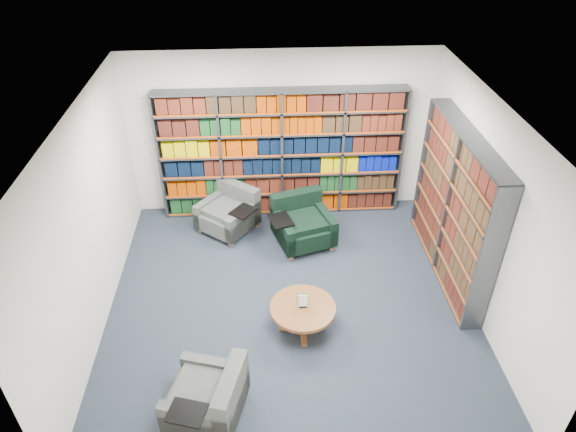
{
  "coord_description": "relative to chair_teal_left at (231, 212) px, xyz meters",
  "views": [
    {
      "loc": [
        -0.36,
        -5.24,
        5.08
      ],
      "look_at": [
        0.0,
        0.6,
        1.05
      ],
      "focal_mm": 32.0,
      "sensor_mm": 36.0,
      "label": 1
    }
  ],
  "objects": [
    {
      "name": "bookshelf_back",
      "position": [
        0.88,
        0.48,
        0.8
      ],
      "size": [
        4.0,
        0.28,
        2.2
      ],
      "color": "#47494F",
      "rests_on": "ground"
    },
    {
      "name": "chair_green_right",
      "position": [
        1.15,
        -0.41,
        0.02
      ],
      "size": [
        1.11,
        1.05,
        0.77
      ],
      "color": "black",
      "rests_on": "ground"
    },
    {
      "name": "chair_teal_front",
      "position": [
        -0.09,
        -3.59,
        -0.01
      ],
      "size": [
        0.96,
        1.02,
        0.71
      ],
      "color": "#031A3A",
      "rests_on": "ground"
    },
    {
      "name": "coffee_table",
      "position": [
        1.0,
        -2.38,
        0.03
      ],
      "size": [
        0.85,
        0.85,
        0.6
      ],
      "color": "brown",
      "rests_on": "ground"
    },
    {
      "name": "chair_teal_left",
      "position": [
        0.0,
        0.0,
        0.0
      ],
      "size": [
        1.12,
        1.12,
        0.73
      ],
      "color": "#031A3A",
      "rests_on": "ground"
    },
    {
      "name": "room_shell",
      "position": [
        0.88,
        -1.86,
        1.11
      ],
      "size": [
        5.02,
        5.02,
        2.82
      ],
      "color": "#1B202E",
      "rests_on": "ground"
    },
    {
      "name": "bookshelf_right",
      "position": [
        3.22,
        -1.26,
        0.8
      ],
      "size": [
        0.28,
        2.5,
        2.2
      ],
      "color": "#47494F",
      "rests_on": "ground"
    }
  ]
}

